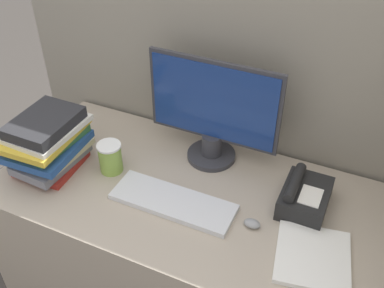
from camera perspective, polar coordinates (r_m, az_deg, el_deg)
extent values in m
cube|color=gray|center=(1.87, 4.50, 2.90)|extent=(1.81, 0.04, 1.62)
cube|color=tan|center=(1.91, -0.48, -14.17)|extent=(1.41, 0.70, 0.74)
cylinder|color=#333338|center=(1.78, 2.53, -1.43)|extent=(0.19, 0.19, 0.02)
cylinder|color=#333338|center=(1.74, 2.58, -0.06)|extent=(0.08, 0.08, 0.09)
cube|color=#333338|center=(1.64, 2.85, 5.42)|extent=(0.51, 0.02, 0.33)
cube|color=navy|center=(1.63, 2.72, 5.26)|extent=(0.48, 0.01, 0.30)
cube|color=silver|center=(1.58, -2.41, -7.35)|extent=(0.44, 0.15, 0.02)
ellipsoid|color=gray|center=(1.52, 7.65, -9.98)|extent=(0.06, 0.04, 0.03)
cylinder|color=#8CB247|center=(1.71, -10.32, -1.81)|extent=(0.09, 0.09, 0.11)
cylinder|color=white|center=(1.68, -10.54, -0.22)|extent=(0.09, 0.09, 0.01)
cube|color=maroon|center=(1.82, -17.43, -2.33)|extent=(0.22, 0.23, 0.03)
cube|color=slate|center=(1.79, -17.43, -1.72)|extent=(0.19, 0.28, 0.04)
cube|color=#C6B78C|center=(1.78, -17.06, -0.75)|extent=(0.21, 0.26, 0.02)
cube|color=#264C8C|center=(1.76, -17.85, -0.28)|extent=(0.24, 0.29, 0.03)
cube|color=#38723F|center=(1.75, -17.83, 0.71)|extent=(0.21, 0.28, 0.03)
cube|color=gold|center=(1.73, -18.33, 1.17)|extent=(0.24, 0.31, 0.02)
cube|color=silver|center=(1.73, -18.27, 2.02)|extent=(0.25, 0.29, 0.02)
cube|color=#262628|center=(1.69, -18.22, 2.59)|extent=(0.19, 0.25, 0.04)
cube|color=black|center=(1.60, 14.14, -6.70)|extent=(0.16, 0.21, 0.08)
cube|color=white|center=(1.55, 14.84, -6.42)|extent=(0.07, 0.09, 0.00)
cylinder|color=black|center=(1.57, 12.95, -4.78)|extent=(0.04, 0.18, 0.04)
cube|color=white|center=(1.47, 15.08, -13.66)|extent=(0.26, 0.28, 0.02)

